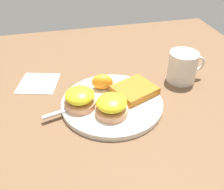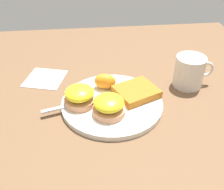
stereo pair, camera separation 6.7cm
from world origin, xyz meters
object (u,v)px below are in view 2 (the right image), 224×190
object	(u,v)px
sandwich_benedict_left	(80,96)
sandwich_benedict_right	(109,106)
fork	(87,101)
cup	(190,72)
hashbrown_patty	(136,92)
orange_wedge	(105,81)

from	to	relation	value
sandwich_benedict_left	sandwich_benedict_right	distance (m)	0.09
fork	cup	xyz separation A→B (m)	(0.30, 0.07, 0.03)
sandwich_benedict_left	fork	distance (m)	0.03
hashbrown_patty	orange_wedge	size ratio (longest dim) A/B	1.75
sandwich_benedict_right	hashbrown_patty	xyz separation A→B (m)	(0.08, 0.07, -0.01)
sandwich_benedict_right	cup	xyz separation A→B (m)	(0.24, 0.12, 0.01)
orange_wedge	cup	distance (m)	0.24
sandwich_benedict_right	cup	size ratio (longest dim) A/B	0.71
sandwich_benedict_left	sandwich_benedict_right	size ratio (longest dim) A/B	1.00
sandwich_benedict_right	cup	world-z (taller)	cup
sandwich_benedict_right	hashbrown_patty	distance (m)	0.11
orange_wedge	fork	bearing A→B (deg)	-130.43
orange_wedge	sandwich_benedict_right	bearing A→B (deg)	-90.16
sandwich_benedict_left	fork	bearing A→B (deg)	4.00
sandwich_benedict_left	cup	xyz separation A→B (m)	(0.31, 0.07, 0.01)
sandwich_benedict_right	fork	bearing A→B (deg)	135.57
cup	orange_wedge	bearing A→B (deg)	-177.74
sandwich_benedict_left	orange_wedge	bearing A→B (deg)	41.43
fork	cup	bearing A→B (deg)	13.43
sandwich_benedict_right	orange_wedge	size ratio (longest dim) A/B	1.35
hashbrown_patty	fork	distance (m)	0.13
fork	cup	distance (m)	0.31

